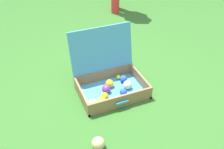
{
  "coord_description": "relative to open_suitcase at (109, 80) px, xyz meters",
  "views": [
    {
      "loc": [
        -0.71,
        -1.6,
        1.49
      ],
      "look_at": [
        -0.03,
        0.02,
        0.21
      ],
      "focal_mm": 40.48,
      "sensor_mm": 36.0,
      "label": 1
    }
  ],
  "objects": [
    {
      "name": "stray_ball_on_grass",
      "position": [
        -0.32,
        -0.58,
        -0.07
      ],
      "size": [
        0.1,
        0.1,
        0.1
      ],
      "primitive_type": "sphere",
      "color": "#D1B784",
      "rests_on": "ground"
    },
    {
      "name": "open_suitcase",
      "position": [
        0.0,
        0.0,
        0.0
      ],
      "size": [
        0.59,
        0.52,
        0.53
      ],
      "color": "#4799C6",
      "rests_on": "ground"
    },
    {
      "name": "ground_plane",
      "position": [
        0.04,
        -0.07,
        -0.12
      ],
      "size": [
        16.0,
        16.0,
        0.0
      ],
      "primitive_type": "plane",
      "color": "#336B28"
    }
  ]
}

